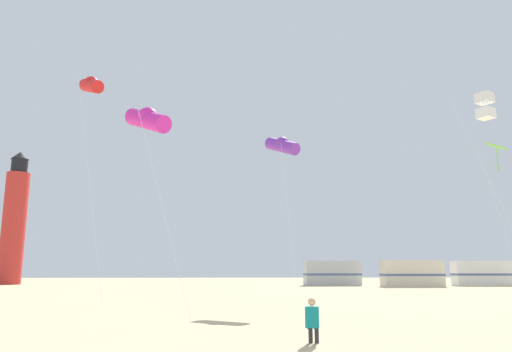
# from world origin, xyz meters

# --- Properties ---
(kite_flyer_standing) EXTENTS (0.42, 0.55, 1.16)m
(kite_flyer_standing) POSITION_xyz_m (1.15, 5.29, 0.61)
(kite_flyer_standing) COLOR #147F84
(kite_flyer_standing) RESTS_ON ground
(kite_tube_violet) EXTENTS (1.95, 2.47, 9.40)m
(kite_tube_violet) POSITION_xyz_m (1.89, 18.67, 8.70)
(kite_tube_violet) COLOR silver
(kite_tube_violet) RESTS_ON ground
(kite_tube_scarlet) EXTENTS (2.35, 2.61, 12.39)m
(kite_tube_scarlet) POSITION_xyz_m (-8.59, 17.75, 11.68)
(kite_tube_scarlet) COLOR silver
(kite_tube_scarlet) RESTS_ON ground
(kite_box_white) EXTENTS (2.81, 2.38, 9.39)m
(kite_box_white) POSITION_xyz_m (9.99, 11.90, 8.80)
(kite_box_white) COLOR silver
(kite_box_white) RESTS_ON ground
(kite_tube_magenta) EXTENTS (3.01, 3.06, 8.40)m
(kite_tube_magenta) POSITION_xyz_m (-4.28, 11.04, 7.69)
(kite_tube_magenta) COLOR silver
(kite_tube_magenta) RESTS_ON ground
(kite_diamond_lime) EXTENTS (1.64, 1.64, 7.85)m
(kite_diamond_lime) POSITION_xyz_m (11.68, 14.25, 7.37)
(kite_diamond_lime) COLOR silver
(kite_diamond_lime) RESTS_ON ground
(lighthouse_distant) EXTENTS (2.80, 2.80, 16.80)m
(lighthouse_distant) POSITION_xyz_m (-28.21, 54.86, 7.84)
(lighthouse_distant) COLOR red
(lighthouse_distant) RESTS_ON ground
(rv_van_silver) EXTENTS (6.55, 2.67, 2.80)m
(rv_van_silver) POSITION_xyz_m (10.93, 49.21, 1.39)
(rv_van_silver) COLOR #B7BABF
(rv_van_silver) RESTS_ON ground
(rv_van_cream) EXTENTS (6.45, 2.38, 2.80)m
(rv_van_cream) POSITION_xyz_m (18.64, 44.58, 1.39)
(rv_van_cream) COLOR beige
(rv_van_cream) RESTS_ON ground
(rv_van_white) EXTENTS (6.60, 2.82, 2.80)m
(rv_van_white) POSITION_xyz_m (27.95, 47.48, 1.39)
(rv_van_white) COLOR white
(rv_van_white) RESTS_ON ground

